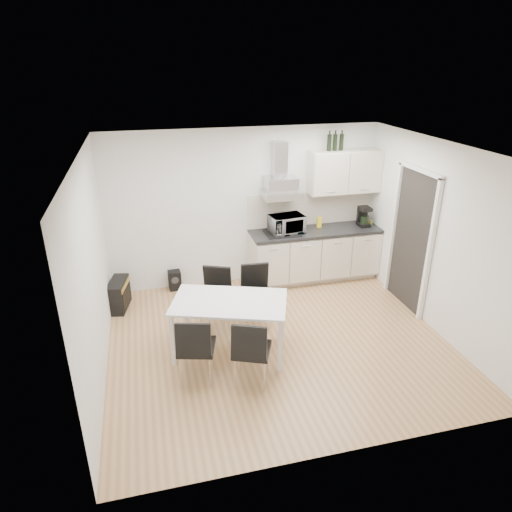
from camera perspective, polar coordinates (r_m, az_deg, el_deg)
The scene contains 15 objects.
ground at distance 6.37m, azimuth 2.76°, elevation -10.59°, with size 4.50×4.50×0.00m, color tan.
wall_back at distance 7.56m, azimuth -1.42°, elevation 6.04°, with size 4.50×0.10×2.60m, color white.
wall_front at distance 4.11m, azimuth 11.29°, elevation -10.56°, with size 4.50×0.10×2.60m, color white.
wall_left at distance 5.56m, azimuth -19.77°, elevation -2.04°, with size 0.10×4.00×2.60m, color white.
wall_right at distance 6.72m, azimuth 21.70°, elevation 2.05°, with size 0.10×4.00×2.60m, color white.
ceiling at distance 5.36m, azimuth 3.31°, elevation 13.07°, with size 4.50×4.50×0.00m, color white.
doorway at distance 7.20m, azimuth 18.72°, elevation 1.75°, with size 0.08×1.04×2.10m, color white.
kitchenette at distance 7.81m, azimuth 7.59°, elevation 2.77°, with size 2.22×0.64×2.52m.
dining_table at distance 5.83m, azimuth -3.33°, elevation -6.31°, with size 1.62×1.24×0.75m.
chair_far_left at distance 6.47m, azimuth -5.20°, elevation -5.49°, with size 0.44×0.50×0.88m, color black, non-canonical shape.
chair_far_right at distance 6.53m, azimuth 0.13°, elevation -5.10°, with size 0.44×0.50×0.88m, color black, non-canonical shape.
chair_near_left at distance 5.51m, azimuth -7.43°, elevation -11.30°, with size 0.44×0.50×0.88m, color black, non-canonical shape.
chair_near_right at distance 5.42m, azimuth -0.53°, elevation -11.73°, with size 0.44×0.50×0.88m, color black, non-canonical shape.
guitar_amp at distance 7.34m, azimuth -16.76°, elevation -4.62°, with size 0.35×0.59×0.46m.
floor_speaker at distance 7.73m, azimuth -10.12°, elevation -2.99°, with size 0.20×0.18×0.33m, color black.
Camera 1 is at (-1.58, -5.03, 3.57)m, focal length 32.00 mm.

